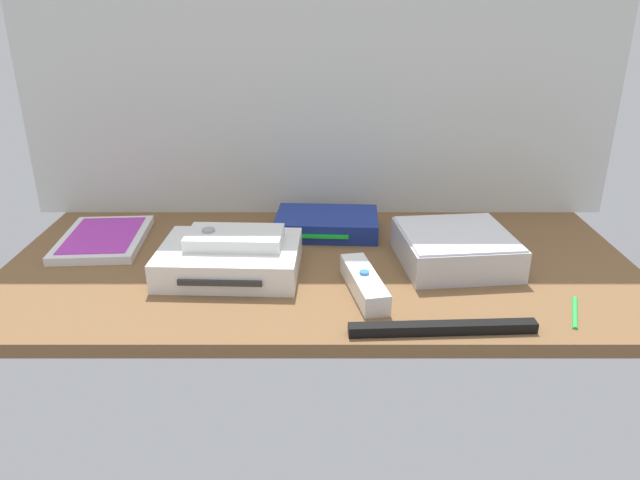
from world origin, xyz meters
TOP-DOWN VIEW (x-y plane):
  - ground_plane at (0.00, 0.00)cm, footprint 100.00×48.00cm
  - back_wall at (0.00, 24.60)cm, footprint 110.00×1.20cm
  - game_console at (-13.79, -3.30)cm, footprint 21.63×17.16cm
  - mini_computer at (21.41, 0.37)cm, footprint 18.69×18.69cm
  - game_case at (-37.34, 8.48)cm, footprint 14.82×19.85cm
  - network_router at (1.22, 13.24)cm, footprint 18.67×13.14cm
  - remote_wand at (6.30, -10.19)cm, footprint 6.36×15.22cm
  - remote_classic_pad at (-12.99, -2.55)cm, footprint 14.72×8.59cm
  - sensor_bar at (15.54, -21.23)cm, footprint 24.06×2.97cm
  - stylus_pen at (34.37, -16.18)cm, footprint 3.93×8.64cm

SIDE VIEW (x-z plane):
  - ground_plane at x=0.00cm, z-range -2.00..0.00cm
  - stylus_pen at x=34.37cm, z-range 0.00..0.70cm
  - sensor_bar at x=15.54cm, z-range 0.00..1.40cm
  - game_case at x=-37.34cm, z-range -0.02..1.54cm
  - remote_wand at x=6.30cm, z-range -0.19..3.21cm
  - network_router at x=1.22cm, z-range 0.00..3.40cm
  - game_console at x=-13.79cm, z-range 0.00..4.40cm
  - mini_computer at x=21.41cm, z-range -0.01..5.29cm
  - remote_classic_pad at x=-12.99cm, z-range 4.21..6.61cm
  - back_wall at x=0.00cm, z-range 0.00..64.00cm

